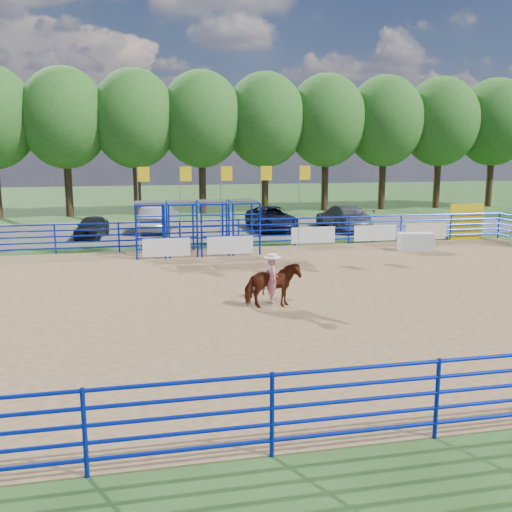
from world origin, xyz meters
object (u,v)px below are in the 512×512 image
announcer_table (416,242)px  car_b (159,218)px  horse_and_rider (272,281)px  car_a (92,227)px  car_d (343,217)px  car_c (272,218)px  calf (261,283)px

announcer_table → car_b: car_b is taller
horse_and_rider → car_b: size_ratio=0.51×
car_a → horse_and_rider: bearing=-58.1°
horse_and_rider → car_b: bearing=99.0°
car_d → car_a: bearing=-0.1°
announcer_table → horse_and_rider: horse_and_rider is taller
car_a → car_c: (10.80, 0.83, 0.10)m
announcer_table → calf: announcer_table is taller
announcer_table → car_d: bearing=96.5°
calf → car_d: size_ratio=0.16×
car_b → car_c: 6.99m
car_a → car_d: bearing=9.8°
car_b → car_d: (11.39, -1.68, -0.02)m
announcer_table → car_b: 15.57m
calf → car_d: car_d is taller
announcer_table → car_a: size_ratio=0.46×
car_d → car_c: bearing=-9.4°
car_c → horse_and_rider: bearing=-105.5°
announcer_table → horse_and_rider: 12.71m
car_a → announcer_table: bearing=-16.3°
car_b → car_d: bearing=-175.0°
car_a → calf: bearing=-56.0°
car_b → car_a: bearing=38.4°
car_c → calf: bearing=-106.9°
car_b → car_d: size_ratio=0.91×
car_c → announcer_table: bearing=-60.2°
car_b → car_c: (6.92, -0.98, -0.09)m
announcer_table → car_a: bearing=154.4°
calf → car_b: size_ratio=0.18×
car_a → car_b: (3.88, 1.81, 0.19)m
car_d → calf: bearing=59.5°
car_b → horse_and_rider: bearing=112.4°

